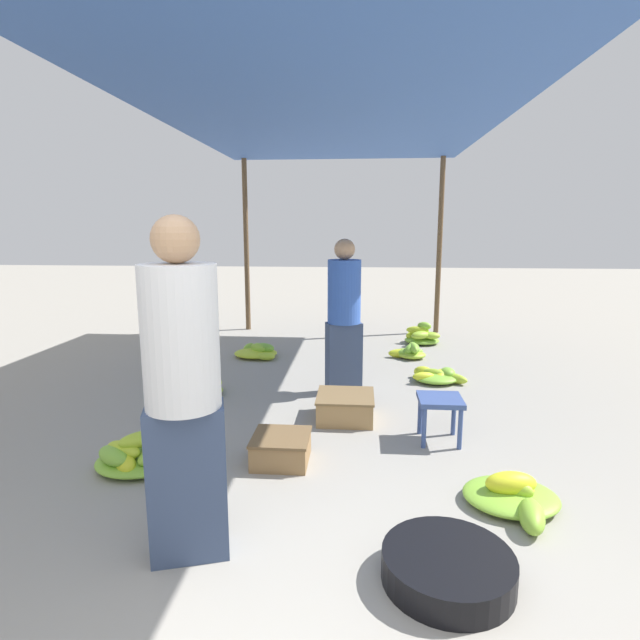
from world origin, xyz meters
The scene contains 16 objects.
canopy_post_back_left centered at (-1.55, 6.67, 1.37)m, with size 0.08×0.08×2.75m, color brown.
canopy_post_back_right centered at (1.55, 6.67, 1.37)m, with size 0.08×0.08×2.75m, color brown.
canopy_tarp centered at (0.00, 3.49, 2.77)m, with size 3.49×6.77×0.04m, color #33569E.
vendor_foreground centered at (-0.55, 0.90, 0.90)m, with size 0.46×0.46×1.74m.
stool centered at (0.95, 2.42, 0.29)m, with size 0.34×0.34×0.36m.
basin_black centered at (0.75, 0.79, 0.07)m, with size 0.64×0.64×0.15m.
banana_pile_left_0 centered at (-1.24, 1.79, 0.09)m, with size 0.60×0.52×0.27m.
banana_pile_left_1 centered at (-1.03, 4.92, 0.07)m, with size 0.58×0.59×0.19m.
banana_pile_left_2 centered at (-1.29, 3.33, 0.08)m, with size 0.52×0.48×0.22m.
banana_pile_right_0 centered at (1.17, 4.00, 0.06)m, with size 0.63×0.45×0.15m.
banana_pile_right_1 centered at (1.21, 5.82, 0.11)m, with size 0.52×0.52×0.32m.
banana_pile_right_2 centered at (1.26, 1.49, 0.07)m, with size 0.58×0.67×0.21m.
banana_pile_right_3 centered at (0.97, 4.99, 0.09)m, with size 0.49×0.34×0.21m.
crate_near centered at (0.20, 2.82, 0.11)m, with size 0.50×0.50×0.23m.
crate_mid centered at (-0.24, 1.96, 0.10)m, with size 0.41×0.41×0.20m.
shopper_walking_mid centered at (0.15, 3.57, 0.81)m, with size 0.42×0.42×1.57m.
Camera 1 is at (0.31, -1.38, 1.68)m, focal length 28.00 mm.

